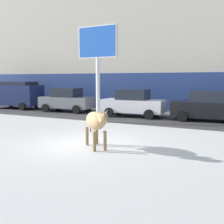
% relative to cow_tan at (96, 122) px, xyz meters
% --- Properties ---
extents(ground_plane, '(120.00, 120.00, 0.00)m').
position_rel_cow_tan_xyz_m(ground_plane, '(-0.68, 0.39, -0.99)').
color(ground_plane, silver).
extents(road_strip, '(60.00, 5.60, 0.01)m').
position_rel_cow_tan_xyz_m(road_strip, '(-0.68, 8.27, -0.99)').
color(road_strip, '#423F3F').
rests_on(road_strip, ground).
extents(building_facade, '(44.00, 6.10, 13.00)m').
position_rel_cow_tan_xyz_m(building_facade, '(-0.68, 14.24, 5.49)').
color(building_facade, '#BCB29E').
rests_on(building_facade, ground).
extents(cow_tan, '(1.67, 1.60, 1.54)m').
position_rel_cow_tan_xyz_m(cow_tan, '(0.00, 0.00, 0.00)').
color(cow_tan, tan).
rests_on(cow_tan, ground).
extents(billboard, '(2.53, 0.29, 5.56)m').
position_rel_cow_tan_xyz_m(billboard, '(-2.94, 5.38, 3.32)').
color(billboard, silver).
rests_on(billboard, ground).
extents(car_navy_van, '(4.70, 2.32, 2.32)m').
position_rel_cow_tan_xyz_m(car_navy_van, '(-12.94, 8.75, 0.25)').
color(car_navy_van, '#19234C').
rests_on(car_navy_van, ground).
extents(car_grey_sedan, '(4.29, 2.16, 1.84)m').
position_rel_cow_tan_xyz_m(car_grey_sedan, '(-7.62, 8.77, -0.09)').
color(car_grey_sedan, slate).
rests_on(car_grey_sedan, ground).
extents(car_white_sedan, '(4.29, 2.16, 1.84)m').
position_rel_cow_tan_xyz_m(car_white_sedan, '(-1.97, 8.45, -0.09)').
color(car_white_sedan, white).
rests_on(car_white_sedan, ground).
extents(car_black_sedan, '(4.29, 2.16, 1.84)m').
position_rel_cow_tan_xyz_m(car_black_sedan, '(2.82, 8.64, -0.09)').
color(car_black_sedan, black).
rests_on(car_black_sedan, ground).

